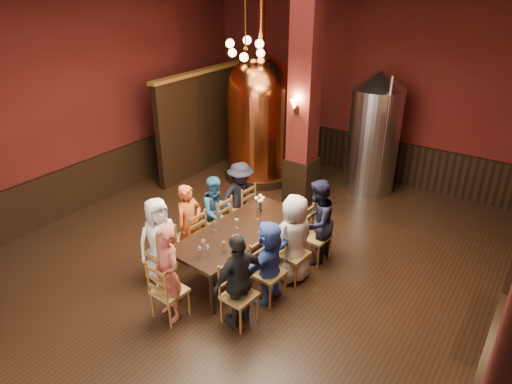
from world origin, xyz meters
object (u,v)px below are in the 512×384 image
Objects in this scene: person_2 at (216,211)px; person_1 at (190,223)px; copper_kettle at (261,117)px; rose_vase at (259,200)px; dining_table at (240,233)px; person_0 at (159,239)px; steel_vessel at (374,133)px.

person_1 is at bearing -164.39° from person_2.
rose_vase is (1.75, -2.66, -0.56)m from copper_kettle.
person_2 is 4.38× the size of rose_vase.
dining_table is at bearing -95.61° from person_2.
dining_table is 1.75× the size of person_1.
person_0 is 1.01× the size of person_1.
steel_vessel is at bearing 86.58° from dining_table.
person_0 is 1.86m from rose_vase.
person_2 is at bearing 158.78° from dining_table.
person_2 is at bearing -110.28° from steel_vessel.
person_2 is (0.10, 1.33, -0.05)m from person_0.
steel_vessel reaches higher than person_1.
person_1 is at bearing -158.78° from dining_table.
person_1 is 0.66m from person_2.
copper_kettle is at bearing 39.33° from person_2.
steel_vessel is at bearing -0.18° from person_2.
person_1 is 4.64× the size of rose_vase.
person_0 is 0.67m from person_1.
person_0 is 1.33m from person_2.
person_1 is at bearing -108.09° from steel_vessel.
person_0 reaches higher than person_1.
copper_kettle is at bearing 32.17° from person_0.
dining_table is at bearing -67.78° from person_1.
person_2 is at bearing 15.42° from person_0.
steel_vessel is (1.51, 5.13, 0.64)m from person_0.
copper_kettle reaches higher than rose_vase.
person_2 is (0.05, 0.66, -0.04)m from person_1.
person_1 is at bearing -74.81° from copper_kettle.
dining_table is 1.73× the size of person_0.
copper_kettle is (-1.86, 3.38, 0.82)m from dining_table.
steel_vessel reaches higher than dining_table.
person_2 reaches higher than dining_table.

